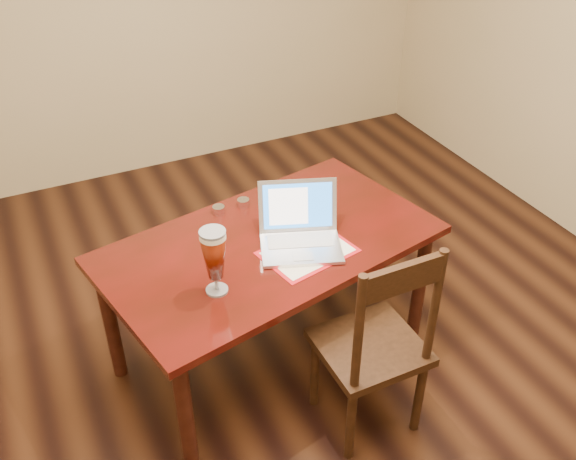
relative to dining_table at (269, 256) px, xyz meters
name	(u,v)px	position (x,y,z in m)	size (l,w,h in m)	color
ground	(294,388)	(0.01, -0.26, -0.65)	(5.00, 5.00, 0.00)	black
room_shell	(297,33)	(0.01, -0.26, 1.12)	(4.51, 5.01, 2.71)	tan
dining_table	(269,256)	(0.00, 0.00, 0.00)	(1.68, 1.16, 1.02)	#490B09
dining_chair	(375,347)	(0.23, -0.58, -0.17)	(0.43, 0.41, 1.02)	#321A0D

